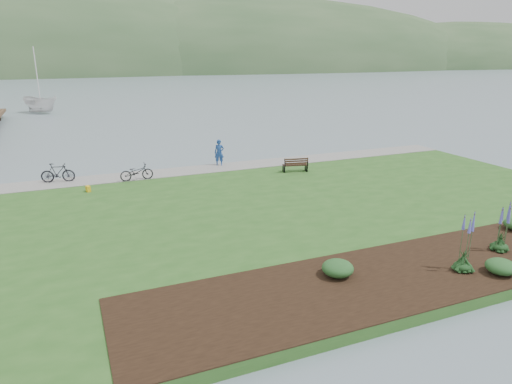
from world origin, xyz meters
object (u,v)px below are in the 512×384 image
person (219,150)px  bicycle_a (137,172)px  sailboat (42,113)px  park_bench (296,165)px

person → bicycle_a: bearing=-139.0°
sailboat → bicycle_a: bearing=-118.7°
bicycle_a → sailboat: sailboat is taller
park_bench → sailboat: size_ratio=0.06×
person → bicycle_a: person is taller
bicycle_a → sailboat: 40.76m
person → sailboat: 40.45m
park_bench → sailboat: bearing=122.7°
park_bench → person: (-3.92, 3.45, 0.55)m
person → bicycle_a: 5.92m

